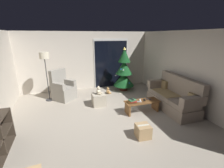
% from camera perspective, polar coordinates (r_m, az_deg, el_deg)
% --- Properties ---
extents(ground_plane, '(7.00, 7.00, 0.00)m').
position_cam_1_polar(ground_plane, '(4.60, -2.05, -13.17)').
color(ground_plane, '#9E9384').
extents(wall_back, '(5.72, 0.12, 2.50)m').
position_cam_1_polar(wall_back, '(7.04, -9.25, 8.33)').
color(wall_back, beige).
rests_on(wall_back, ground).
extents(wall_right, '(0.12, 6.00, 2.50)m').
position_cam_1_polar(wall_right, '(5.59, 27.27, 4.24)').
color(wall_right, beige).
rests_on(wall_right, ground).
extents(patio_door_frame, '(1.60, 0.02, 2.20)m').
position_cam_1_polar(patio_door_frame, '(7.25, -0.36, 7.61)').
color(patio_door_frame, silver).
rests_on(patio_door_frame, ground).
extents(patio_door_glass, '(1.50, 0.02, 2.10)m').
position_cam_1_polar(patio_door_glass, '(7.24, -0.32, 7.20)').
color(patio_door_glass, black).
rests_on(patio_door_glass, ground).
extents(couch, '(0.83, 1.96, 1.08)m').
position_cam_1_polar(couch, '(5.51, 21.61, -4.50)').
color(couch, gray).
rests_on(couch, ground).
extents(coffee_table, '(1.10, 0.40, 0.38)m').
position_cam_1_polar(coffee_table, '(5.04, 10.93, -7.39)').
color(coffee_table, brown).
rests_on(coffee_table, ground).
extents(remote_graphite, '(0.14, 0.14, 0.02)m').
position_cam_1_polar(remote_graphite, '(5.13, 13.24, -5.43)').
color(remote_graphite, '#333338').
rests_on(remote_graphite, coffee_table).
extents(remote_white, '(0.10, 0.16, 0.02)m').
position_cam_1_polar(remote_white, '(4.98, 10.31, -5.94)').
color(remote_white, silver).
rests_on(remote_white, coffee_table).
extents(remote_black, '(0.09, 0.16, 0.02)m').
position_cam_1_polar(remote_black, '(5.05, 11.79, -5.73)').
color(remote_black, black).
rests_on(remote_black, coffee_table).
extents(remote_silver, '(0.16, 0.11, 0.02)m').
position_cam_1_polar(remote_silver, '(4.89, 9.89, -6.41)').
color(remote_silver, '#ADADB2').
rests_on(remote_silver, coffee_table).
extents(book_stack, '(0.26, 0.20, 0.10)m').
position_cam_1_polar(book_stack, '(4.81, 7.57, -6.21)').
color(book_stack, '#B79333').
rests_on(book_stack, coffee_table).
extents(cell_phone, '(0.09, 0.15, 0.01)m').
position_cam_1_polar(cell_phone, '(4.79, 7.35, -5.60)').
color(cell_phone, black).
rests_on(cell_phone, book_stack).
extents(christmas_tree, '(0.90, 0.90, 1.89)m').
position_cam_1_polar(christmas_tree, '(6.75, 4.41, 4.55)').
color(christmas_tree, '#4C1E19').
rests_on(christmas_tree, ground).
extents(armchair, '(0.97, 0.97, 1.13)m').
position_cam_1_polar(armchair, '(6.16, -17.50, -1.74)').
color(armchair, gray).
rests_on(armchair, ground).
extents(floor_lamp, '(0.32, 0.32, 1.78)m').
position_cam_1_polar(floor_lamp, '(5.98, -23.44, 7.99)').
color(floor_lamp, '#2D2D30').
rests_on(floor_lamp, ground).
extents(ottoman, '(0.44, 0.44, 0.41)m').
position_cam_1_polar(ottoman, '(5.46, -4.89, -5.68)').
color(ottoman, '#B2A893').
rests_on(ottoman, ground).
extents(teddy_bear_cream, '(0.22, 0.21, 0.29)m').
position_cam_1_polar(teddy_bear_cream, '(5.34, -4.88, -2.50)').
color(teddy_bear_cream, beige).
rests_on(teddy_bear_cream, ottoman).
extents(teddy_bear_honey_by_tree, '(0.20, 0.20, 0.29)m').
position_cam_1_polar(teddy_bear_honey_by_tree, '(6.49, -1.42, -2.54)').
color(teddy_bear_honey_by_tree, tan).
rests_on(teddy_bear_honey_by_tree, ground).
extents(cardboard_box_taped_mid_floor, '(0.35, 0.35, 0.32)m').
position_cam_1_polar(cardboard_box_taped_mid_floor, '(3.95, 11.29, -16.55)').
color(cardboard_box_taped_mid_floor, tan).
rests_on(cardboard_box_taped_mid_floor, ground).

